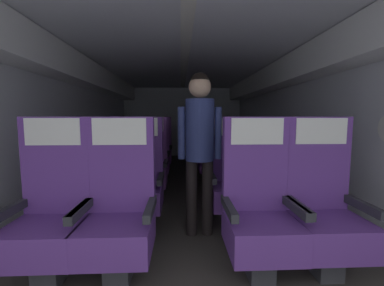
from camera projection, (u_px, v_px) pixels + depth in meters
name	position (u px, v px, depth m)	size (l,w,h in m)	color
ground	(185.00, 191.00, 4.04)	(3.82, 7.83, 0.02)	#3D3833
fuselage_shell	(184.00, 95.00, 4.15)	(3.70, 7.48, 2.13)	silver
seat_a_left_window	(51.00, 214.00, 1.79)	(0.53, 0.50, 1.19)	#38383D
seat_a_left_aisle	(119.00, 212.00, 1.82)	(0.53, 0.50, 1.19)	#38383D
seat_a_right_aisle	(324.00, 209.00, 1.87)	(0.53, 0.50, 1.19)	#38383D
seat_a_right_window	(259.00, 211.00, 1.85)	(0.53, 0.50, 1.19)	#38383D
seat_b_left_window	(93.00, 182.00, 2.67)	(0.53, 0.50, 1.19)	#38383D
seat_b_left_aisle	(139.00, 182.00, 2.68)	(0.53, 0.50, 1.19)	#38383D
seat_b_right_aisle	(278.00, 180.00, 2.77)	(0.53, 0.50, 1.19)	#38383D
seat_b_right_window	(233.00, 180.00, 2.75)	(0.53, 0.50, 1.19)	#38383D
seat_c_left_window	(116.00, 166.00, 3.57)	(0.53, 0.50, 1.19)	#38383D
seat_c_left_aisle	(149.00, 166.00, 3.57)	(0.53, 0.50, 1.19)	#38383D
seat_c_right_aisle	(254.00, 164.00, 3.66)	(0.53, 0.50, 1.19)	#38383D
seat_c_right_window	(221.00, 165.00, 3.62)	(0.53, 0.50, 1.19)	#38383D
seat_d_left_window	(128.00, 156.00, 4.46)	(0.53, 0.50, 1.19)	#38383D
seat_d_left_aisle	(155.00, 156.00, 4.46)	(0.53, 0.50, 1.19)	#38383D
seat_d_right_aisle	(240.00, 155.00, 4.54)	(0.53, 0.50, 1.19)	#38383D
seat_d_right_window	(212.00, 156.00, 4.51)	(0.53, 0.50, 1.19)	#38383D
seat_e_left_window	(136.00, 150.00, 5.33)	(0.53, 0.50, 1.19)	#38383D
seat_e_left_aisle	(160.00, 149.00, 5.36)	(0.53, 0.50, 1.19)	#38383D
seat_e_right_aisle	(230.00, 149.00, 5.44)	(0.53, 0.50, 1.19)	#38383D
seat_e_right_window	(207.00, 149.00, 5.40)	(0.53, 0.50, 1.19)	#38383D
flight_attendant	(200.00, 137.00, 2.44)	(0.43, 0.28, 1.61)	black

